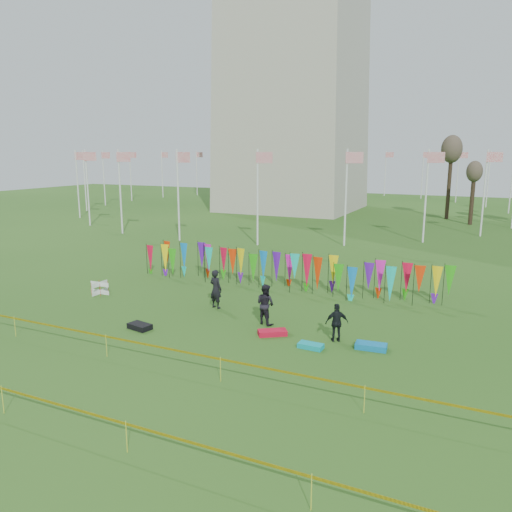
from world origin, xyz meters
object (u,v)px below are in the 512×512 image
at_px(person_left, 216,289).
at_px(kite_bag_turquoise, 311,346).
at_px(box_kite, 100,288).
at_px(kite_bag_black, 140,326).
at_px(person_right, 337,323).
at_px(kite_bag_teal, 371,346).
at_px(kite_bag_red, 272,333).
at_px(person_mid, 265,304).

xyz_separation_m(person_left, kite_bag_turquoise, (6.09, -3.01, -0.89)).
relative_size(box_kite, kite_bag_black, 0.68).
bearing_deg(person_left, person_right, 178.02).
bearing_deg(kite_bag_teal, kite_bag_black, -168.07).
distance_m(person_left, kite_bag_black, 4.50).
distance_m(box_kite, person_right, 13.92).
xyz_separation_m(kite_bag_red, kite_bag_black, (-5.65, -1.82, 0.01)).
bearing_deg(person_left, person_mid, 173.96).
distance_m(kite_bag_turquoise, kite_bag_black, 7.71).
height_order(kite_bag_red, kite_bag_teal, kite_bag_teal).
height_order(person_right, kite_bag_black, person_right).
height_order(box_kite, kite_bag_teal, box_kite).
bearing_deg(person_right, kite_bag_teal, 143.76).
height_order(person_left, person_right, person_left).
bearing_deg(person_mid, kite_bag_black, 50.00).
relative_size(kite_bag_black, kite_bag_teal, 0.86).
distance_m(kite_bag_turquoise, kite_bag_red, 2.09).
height_order(person_left, kite_bag_black, person_left).
bearing_deg(person_right, kite_bag_turquoise, 31.23).
distance_m(person_mid, person_right, 3.64).
bearing_deg(kite_bag_turquoise, box_kite, 169.57).
bearing_deg(person_mid, person_left, -1.43).
xyz_separation_m(person_mid, kite_bag_turquoise, (2.85, -1.88, -0.84)).
bearing_deg(kite_bag_red, person_mid, 126.20).
relative_size(person_left, person_right, 1.22).
bearing_deg(person_mid, kite_bag_teal, -172.80).
height_order(box_kite, person_mid, person_mid).
xyz_separation_m(box_kite, kite_bag_black, (5.52, -3.55, -0.23)).
bearing_deg(person_mid, kite_bag_turquoise, 164.25).
xyz_separation_m(person_left, person_right, (6.80, -1.83, -0.18)).
distance_m(box_kite, kite_bag_teal, 15.43).
relative_size(person_mid, kite_bag_teal, 1.54).
xyz_separation_m(person_right, kite_bag_red, (-2.69, -0.49, -0.70)).
distance_m(box_kite, kite_bag_turquoise, 13.37).
bearing_deg(box_kite, kite_bag_teal, -5.49).
xyz_separation_m(person_mid, kite_bag_black, (-4.77, -3.02, -0.82)).
xyz_separation_m(person_left, kite_bag_red, (4.11, -2.32, -0.88)).
height_order(person_mid, kite_bag_black, person_mid).
bearing_deg(kite_bag_teal, person_left, 166.03).
height_order(person_right, kite_bag_turquoise, person_right).
height_order(person_mid, person_right, person_mid).
xyz_separation_m(box_kite, person_mid, (10.30, -0.54, 0.58)).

